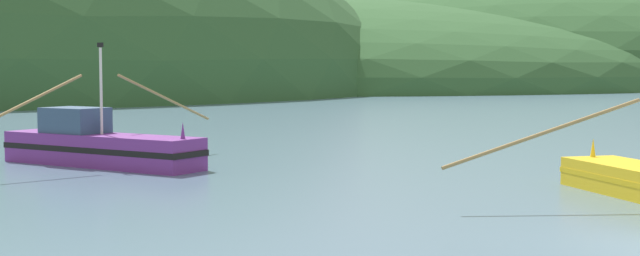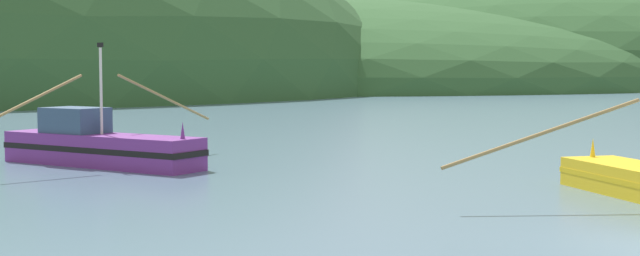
% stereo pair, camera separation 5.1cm
% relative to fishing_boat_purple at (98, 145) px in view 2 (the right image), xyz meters
% --- Properties ---
extents(hill_mid_right, '(208.93, 167.14, 39.29)m').
position_rel_fishing_boat_purple_xyz_m(hill_mid_right, '(57.13, 160.63, -0.89)').
color(hill_mid_right, '#2D562D').
rests_on(hill_mid_right, ground).
extents(hill_far_center, '(165.18, 132.14, 50.71)m').
position_rel_fishing_boat_purple_xyz_m(hill_far_center, '(114.36, 148.41, -0.89)').
color(hill_far_center, '#2D562D').
rests_on(hill_far_center, ground).
extents(hill_far_left, '(154.91, 123.92, 37.13)m').
position_rel_fishing_boat_purple_xyz_m(hill_far_left, '(17.88, 201.48, -0.89)').
color(hill_far_left, '#2D562D').
rests_on(hill_far_left, ground).
extents(fishing_boat_purple, '(11.21, 9.65, 5.39)m').
position_rel_fishing_boat_purple_xyz_m(fishing_boat_purple, '(0.00, 0.00, 0.00)').
color(fishing_boat_purple, '#6B2D84').
rests_on(fishing_boat_purple, ground).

